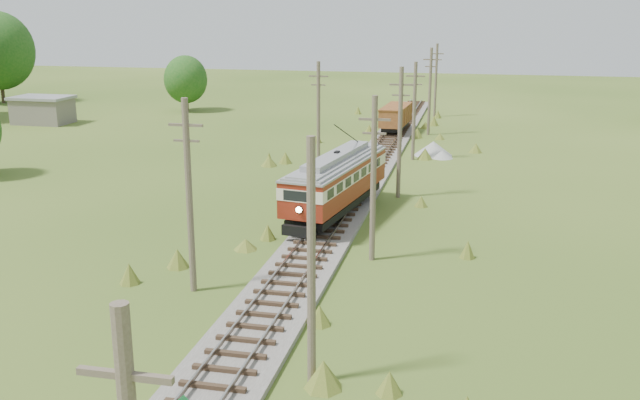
# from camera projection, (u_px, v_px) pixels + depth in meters

# --- Properties ---
(railbed_main) EXTENTS (3.60, 96.00, 0.57)m
(railbed_main) POSITION_uv_depth(u_px,v_px,m) (360.00, 182.00, 53.08)
(railbed_main) COLOR #605B54
(railbed_main) RESTS_ON ground
(streetcar) EXTENTS (4.63, 12.10, 5.47)m
(streetcar) POSITION_uv_depth(u_px,v_px,m) (337.00, 178.00, 44.07)
(streetcar) COLOR black
(streetcar) RESTS_ON ground
(gondola) EXTENTS (2.78, 7.36, 2.40)m
(gondola) POSITION_uv_depth(u_px,v_px,m) (396.00, 116.00, 74.07)
(gondola) COLOR black
(gondola) RESTS_ON ground
(gravel_pile) EXTENTS (3.52, 3.74, 1.28)m
(gravel_pile) POSITION_uv_depth(u_px,v_px,m) (435.00, 149.00, 63.39)
(gravel_pile) COLOR gray
(gravel_pile) RESTS_ON ground
(utility_pole_r_1) EXTENTS (0.30, 0.30, 8.80)m
(utility_pole_r_1) POSITION_uv_depth(u_px,v_px,m) (311.00, 265.00, 24.01)
(utility_pole_r_1) COLOR brown
(utility_pole_r_1) RESTS_ON ground
(utility_pole_r_2) EXTENTS (1.60, 0.30, 8.60)m
(utility_pole_r_2) POSITION_uv_depth(u_px,v_px,m) (373.00, 178.00, 36.21)
(utility_pole_r_2) COLOR brown
(utility_pole_r_2) RESTS_ON ground
(utility_pole_r_3) EXTENTS (1.60, 0.30, 9.00)m
(utility_pole_r_3) POSITION_uv_depth(u_px,v_px,m) (400.00, 132.00, 48.43)
(utility_pole_r_3) COLOR brown
(utility_pole_r_3) RESTS_ON ground
(utility_pole_r_4) EXTENTS (1.60, 0.30, 8.40)m
(utility_pole_r_4) POSITION_uv_depth(u_px,v_px,m) (414.00, 110.00, 60.80)
(utility_pole_r_4) COLOR brown
(utility_pole_r_4) RESTS_ON ground
(utility_pole_r_5) EXTENTS (1.60, 0.30, 8.90)m
(utility_pole_r_5) POSITION_uv_depth(u_px,v_px,m) (430.00, 91.00, 72.90)
(utility_pole_r_5) COLOR brown
(utility_pole_r_5) RESTS_ON ground
(utility_pole_r_6) EXTENTS (1.60, 0.30, 8.70)m
(utility_pole_r_6) POSITION_uv_depth(u_px,v_px,m) (436.00, 79.00, 85.22)
(utility_pole_r_6) COLOR brown
(utility_pole_r_6) RESTS_ON ground
(utility_pole_l_a) EXTENTS (1.60, 0.30, 9.00)m
(utility_pole_l_a) POSITION_uv_depth(u_px,v_px,m) (189.00, 195.00, 32.07)
(utility_pole_l_a) COLOR brown
(utility_pole_l_a) RESTS_ON ground
(utility_pole_l_b) EXTENTS (1.60, 0.30, 8.60)m
(utility_pole_l_b) POSITION_uv_depth(u_px,v_px,m) (318.00, 113.00, 58.57)
(utility_pole_l_b) COLOR brown
(utility_pole_l_b) RESTS_ON ground
(tree_mid_a) EXTENTS (5.46, 5.46, 7.03)m
(tree_mid_a) POSITION_uv_depth(u_px,v_px,m) (186.00, 79.00, 89.98)
(tree_mid_a) COLOR #38281C
(tree_mid_a) RESTS_ON ground
(shed) EXTENTS (6.40, 4.40, 3.10)m
(shed) POSITION_uv_depth(u_px,v_px,m) (43.00, 110.00, 80.88)
(shed) COLOR slate
(shed) RESTS_ON ground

